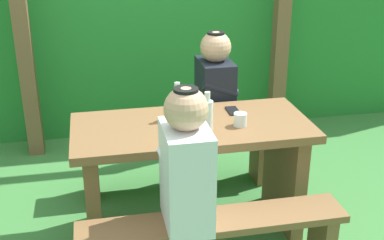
{
  "coord_description": "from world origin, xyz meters",
  "views": [
    {
      "loc": [
        -0.55,
        -2.66,
        1.88
      ],
      "look_at": [
        0.0,
        0.0,
        0.76
      ],
      "focal_mm": 47.09,
      "sensor_mm": 36.0,
      "label": 1
    }
  ],
  "objects": [
    {
      "name": "bottle_right",
      "position": [
        0.07,
        -0.1,
        0.83
      ],
      "size": [
        0.07,
        0.07,
        0.23
      ],
      "color": "silver",
      "rests_on": "picnic_table"
    },
    {
      "name": "ground_plane",
      "position": [
        0.0,
        0.0,
        0.0
      ],
      "size": [
        12.0,
        12.0,
        0.0
      ],
      "primitive_type": "plane",
      "color": "#3C7A3B"
    },
    {
      "name": "drinking_glass",
      "position": [
        0.27,
        -0.08,
        0.77
      ],
      "size": [
        0.08,
        0.08,
        0.08
      ],
      "primitive_type": "cylinder",
      "color": "silver",
      "rests_on": "picnic_table"
    },
    {
      "name": "picnic_table",
      "position": [
        0.0,
        0.0,
        0.5
      ],
      "size": [
        1.4,
        0.64,
        0.73
      ],
      "color": "brown",
      "rests_on": "ground_plane"
    },
    {
      "name": "pergola_post_left",
      "position": [
        -1.06,
        1.36,
        1.06
      ],
      "size": [
        0.12,
        0.12,
        2.13
      ],
      "primitive_type": "cube",
      "color": "brown",
      "rests_on": "ground_plane"
    },
    {
      "name": "bench_far",
      "position": [
        0.0,
        0.54,
        0.31
      ],
      "size": [
        1.4,
        0.24,
        0.43
      ],
      "color": "brown",
      "rests_on": "ground_plane"
    },
    {
      "name": "bottle_left",
      "position": [
        -0.07,
        0.1,
        0.82
      ],
      "size": [
        0.06,
        0.06,
        0.23
      ],
      "color": "silver",
      "rests_on": "picnic_table"
    },
    {
      "name": "person_black_coat",
      "position": [
        0.27,
        0.54,
        0.76
      ],
      "size": [
        0.25,
        0.35,
        0.72
      ],
      "color": "black",
      "rests_on": "bench_far"
    },
    {
      "name": "hedge_backdrop",
      "position": [
        0.0,
        2.06,
        1.11
      ],
      "size": [
        6.4,
        0.92,
        2.21
      ],
      "primitive_type": "cube",
      "color": "#247B2D",
      "rests_on": "ground_plane"
    },
    {
      "name": "cell_phone",
      "position": [
        0.29,
        0.14,
        0.74
      ],
      "size": [
        0.07,
        0.14,
        0.01
      ],
      "primitive_type": "cube",
      "rotation": [
        0.0,
        0.0,
        0.0
      ],
      "color": "black",
      "rests_on": "picnic_table"
    },
    {
      "name": "person_white_shirt",
      "position": [
        -0.14,
        -0.54,
        0.76
      ],
      "size": [
        0.25,
        0.35,
        0.72
      ],
      "color": "silver",
      "rests_on": "bench_near"
    },
    {
      "name": "bench_near",
      "position": [
        0.0,
        -0.54,
        0.31
      ],
      "size": [
        1.4,
        0.24,
        0.43
      ],
      "color": "brown",
      "rests_on": "ground_plane"
    },
    {
      "name": "pergola_post_right",
      "position": [
        1.06,
        1.36,
        1.06
      ],
      "size": [
        0.12,
        0.12,
        2.13
      ],
      "primitive_type": "cube",
      "color": "brown",
      "rests_on": "ground_plane"
    }
  ]
}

